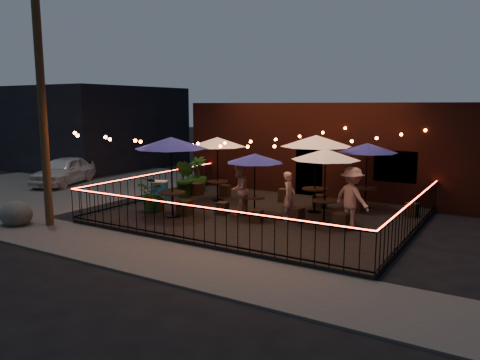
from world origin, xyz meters
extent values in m
plane|color=black|center=(0.00, 0.00, 0.00)|extent=(110.00, 110.00, 0.00)
cube|color=black|center=(0.00, 2.00, 0.07)|extent=(10.00, 8.00, 0.15)
cube|color=#3B3936|center=(0.00, -3.25, 0.03)|extent=(18.00, 2.50, 0.05)
cube|color=#3B3936|center=(-12.00, 4.00, 0.01)|extent=(11.00, 12.00, 0.02)
cube|color=black|center=(1.00, 10.00, 2.00)|extent=(14.00, 8.00, 4.00)
cube|color=black|center=(0.00, 6.12, 1.10)|extent=(1.20, 0.24, 2.20)
cube|color=black|center=(3.50, 6.12, 1.60)|extent=(1.60, 0.24, 1.20)
cube|color=black|center=(-18.00, 9.00, 2.50)|extent=(12.00, 9.00, 5.00)
cylinder|color=#372916|center=(-5.40, -2.60, 4.00)|extent=(0.26, 0.26, 8.00)
cube|color=black|center=(0.00, -2.00, 0.23)|extent=(10.00, 0.04, 0.04)
cube|color=black|center=(0.00, -2.00, 1.15)|extent=(10.00, 0.04, 0.04)
cube|color=red|center=(0.00, -2.00, 1.18)|extent=(10.00, 0.03, 0.02)
cube|color=black|center=(-5.00, 2.00, 0.23)|extent=(0.04, 8.00, 0.04)
cube|color=black|center=(-5.00, 2.00, 1.15)|extent=(0.04, 8.00, 0.04)
cube|color=red|center=(-5.00, 2.00, 1.18)|extent=(0.03, 8.00, 0.02)
cube|color=black|center=(5.00, 2.00, 0.23)|extent=(0.04, 8.00, 0.04)
cube|color=black|center=(5.00, 2.00, 1.15)|extent=(0.04, 8.00, 0.04)
cube|color=red|center=(5.00, 2.00, 1.18)|extent=(0.03, 8.00, 0.02)
cylinder|color=black|center=(-2.44, 0.05, 0.17)|extent=(0.49, 0.49, 0.03)
cylinder|color=black|center=(-2.44, 0.05, 0.56)|extent=(0.07, 0.07, 0.80)
cylinder|color=black|center=(-2.44, 0.05, 0.98)|extent=(0.89, 0.89, 0.04)
cylinder|color=black|center=(-2.44, 0.05, 1.49)|extent=(0.05, 0.05, 2.68)
cone|color=navy|center=(-2.44, 0.05, 2.66)|extent=(2.95, 2.95, 0.39)
cylinder|color=black|center=(-2.65, 3.11, 0.17)|extent=(0.46, 0.46, 0.03)
cylinder|color=black|center=(-2.65, 3.11, 0.53)|extent=(0.06, 0.06, 0.75)
cylinder|color=black|center=(-2.65, 3.11, 0.92)|extent=(0.83, 0.83, 0.04)
cylinder|color=black|center=(-2.65, 3.11, 1.39)|extent=(0.05, 0.05, 2.49)
cone|color=white|center=(-2.65, 3.11, 2.48)|extent=(2.97, 2.97, 0.36)
cylinder|color=black|center=(-0.06, 1.49, 0.16)|extent=(0.39, 0.39, 0.03)
cylinder|color=black|center=(-0.06, 1.49, 0.48)|extent=(0.05, 0.05, 0.64)
cylinder|color=black|center=(-0.06, 1.49, 0.81)|extent=(0.71, 0.71, 0.04)
cylinder|color=black|center=(-0.06, 1.49, 1.22)|extent=(0.04, 0.04, 2.14)
cone|color=navy|center=(-0.06, 1.49, 2.15)|extent=(2.30, 2.30, 0.31)
cylinder|color=black|center=(1.42, 3.19, 0.17)|extent=(0.49, 0.49, 0.03)
cylinder|color=black|center=(1.42, 3.19, 0.57)|extent=(0.07, 0.07, 0.81)
cylinder|color=black|center=(1.42, 3.19, 0.98)|extent=(0.90, 0.90, 0.04)
cylinder|color=black|center=(1.42, 3.19, 1.50)|extent=(0.05, 0.05, 2.70)
cone|color=white|center=(1.42, 3.19, 2.68)|extent=(3.02, 3.02, 0.39)
cylinder|color=black|center=(2.29, 1.87, 0.16)|extent=(0.44, 0.44, 0.03)
cylinder|color=black|center=(2.29, 1.87, 0.52)|extent=(0.06, 0.06, 0.71)
cylinder|color=black|center=(2.29, 1.87, 0.88)|extent=(0.79, 0.79, 0.04)
cylinder|color=black|center=(2.29, 1.87, 1.34)|extent=(0.04, 0.04, 2.37)
cone|color=white|center=(2.29, 1.87, 2.38)|extent=(2.74, 2.74, 0.35)
cylinder|color=black|center=(2.76, 4.80, 0.16)|extent=(0.44, 0.44, 0.03)
cylinder|color=black|center=(2.76, 4.80, 0.52)|extent=(0.06, 0.06, 0.71)
cylinder|color=black|center=(2.76, 4.80, 0.88)|extent=(0.79, 0.79, 0.04)
cylinder|color=black|center=(2.76, 4.80, 1.34)|extent=(0.04, 0.04, 2.37)
cone|color=navy|center=(2.76, 4.80, 2.38)|extent=(2.89, 2.89, 0.35)
cube|color=black|center=(-3.46, 0.38, 0.38)|extent=(0.41, 0.41, 0.46)
cube|color=black|center=(-2.23, 0.44, 0.40)|extent=(0.47, 0.47, 0.51)
cube|color=black|center=(-4.04, 3.58, 0.40)|extent=(0.46, 0.46, 0.50)
cube|color=black|center=(-2.88, 3.99, 0.38)|extent=(0.47, 0.47, 0.46)
cube|color=black|center=(-1.17, 1.22, 0.36)|extent=(0.41, 0.41, 0.43)
cube|color=black|center=(0.39, 0.87, 0.35)|extent=(0.41, 0.41, 0.41)
cube|color=black|center=(-0.27, 4.27, 0.40)|extent=(0.50, 0.50, 0.51)
cube|color=black|center=(1.29, 4.01, 0.38)|extent=(0.45, 0.45, 0.47)
cube|color=black|center=(1.48, 1.57, 0.38)|extent=(0.46, 0.46, 0.47)
cube|color=black|center=(3.02, 1.44, 0.40)|extent=(0.44, 0.44, 0.50)
cube|color=black|center=(2.73, 4.11, 0.36)|extent=(0.45, 0.45, 0.42)
cube|color=black|center=(4.52, 4.29, 0.38)|extent=(0.44, 0.44, 0.46)
imported|color=#D1B088|center=(1.16, 1.62, 0.96)|extent=(0.44, 0.62, 1.61)
imported|color=#D8AD91|center=(-0.67, 1.49, 1.03)|extent=(0.76, 0.92, 1.75)
imported|color=#CEAB8E|center=(3.23, 1.74, 1.10)|extent=(1.41, 1.12, 1.90)
imported|color=#1E3F11|center=(-3.47, 0.27, 0.79)|extent=(1.30, 1.17, 1.29)
imported|color=#18350D|center=(-4.20, 3.00, 0.91)|extent=(1.03, 0.94, 1.52)
imported|color=#133F0C|center=(-4.60, 4.38, 0.91)|extent=(0.87, 0.87, 1.52)
cube|color=#195FA8|center=(-4.50, 1.76, 0.54)|extent=(0.70, 0.61, 0.78)
cube|color=silver|center=(-4.50, 1.76, 0.95)|extent=(0.75, 0.66, 0.05)
ellipsoid|color=#3E3F3A|center=(-6.35, -3.14, 0.39)|extent=(1.26, 1.18, 0.78)
imported|color=silver|center=(-11.78, 3.00, 0.69)|extent=(2.98, 4.39, 1.39)
imported|color=gray|center=(-13.55, 6.04, 0.79)|extent=(3.33, 5.06, 1.58)
camera|label=1|loc=(7.60, -12.03, 3.91)|focal=35.00mm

